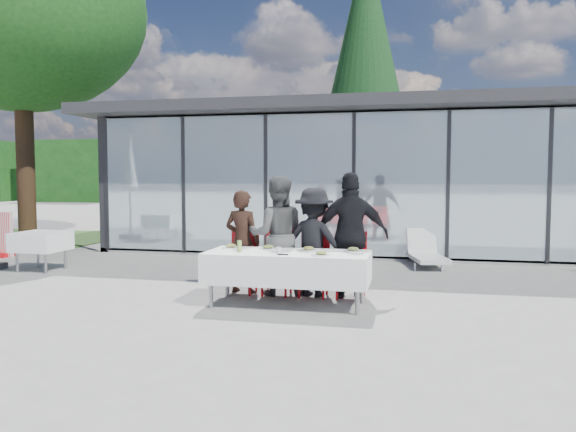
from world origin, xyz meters
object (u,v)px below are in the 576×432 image
(diner_chair_b, at_px, (278,259))
(plate_extra, at_px, (321,254))
(plate_c, at_px, (309,249))
(diner_d, at_px, (351,235))
(folded_eyeglasses, at_px, (283,254))
(deciduous_tree, at_px, (21,8))
(diner_chair_c, at_px, (314,260))
(juice_bottle, at_px, (239,246))
(plate_b, at_px, (268,248))
(plate_d, at_px, (353,250))
(diner_a, at_px, (242,242))
(diner_c, at_px, (314,242))
(spare_table_left, at_px, (41,242))
(conifer_tree, at_px, (365,62))
(diner_chair_d, at_px, (351,261))
(plate_a, at_px, (231,247))
(diner_b, at_px, (277,236))
(lounger, at_px, (426,253))
(dining_table, at_px, (288,267))
(diner_chair_a, at_px, (243,258))

(diner_chair_b, xyz_separation_m, plate_extra, (0.83, -1.02, 0.24))
(plate_c, bearing_deg, diner_d, 45.37)
(folded_eyeglasses, xyz_separation_m, deciduous_tree, (-9.09, 6.79, 5.72))
(diner_chair_c, xyz_separation_m, juice_bottle, (-0.91, -0.87, 0.29))
(plate_b, relative_size, plate_d, 1.00)
(diner_a, relative_size, plate_c, 5.92)
(diner_c, bearing_deg, diner_chair_c, -77.92)
(diner_chair_b, relative_size, plate_b, 3.64)
(spare_table_left, distance_m, conifer_tree, 13.84)
(diner_chair_d, xyz_separation_m, juice_bottle, (-1.47, -0.87, 0.29))
(plate_a, bearing_deg, diner_b, 40.63)
(diner_a, height_order, lounger, diner_a)
(diner_chair_c, relative_size, lounger, 0.68)
(diner_chair_c, xyz_separation_m, spare_table_left, (-5.47, 1.08, 0.02))
(diner_chair_c, height_order, deciduous_tree, deciduous_tree)
(juice_bottle, bearing_deg, folded_eyeglasses, -16.25)
(diner_chair_d, height_order, plate_extra, diner_chair_d)
(diner_d, xyz_separation_m, plate_c, (-0.54, -0.55, -0.15))
(lounger, bearing_deg, dining_table, -115.90)
(diner_chair_d, bearing_deg, diner_b, -177.75)
(diner_chair_b, height_order, plate_c, diner_chair_b)
(plate_d, bearing_deg, diner_chair_d, 98.39)
(deciduous_tree, bearing_deg, diner_a, -35.12)
(diner_c, height_order, conifer_tree, conifer_tree)
(diner_b, xyz_separation_m, plate_c, (0.58, -0.55, -0.12))
(dining_table, height_order, deciduous_tree, deciduous_tree)
(diner_chair_b, height_order, spare_table_left, diner_chair_b)
(diner_chair_d, bearing_deg, conifer_tree, 93.98)
(conifer_tree, bearing_deg, diner_chair_b, -91.07)
(diner_chair_b, distance_m, conifer_tree, 13.85)
(diner_chair_a, relative_size, diner_chair_b, 1.00)
(diner_chair_a, xyz_separation_m, diner_d, (1.68, -0.04, 0.39))
(diner_b, distance_m, diner_chair_d, 1.18)
(diner_chair_b, bearing_deg, plate_b, -91.74)
(diner_chair_b, distance_m, diner_d, 1.19)
(folded_eyeglasses, bearing_deg, spare_table_left, 157.72)
(diner_chair_c, relative_size, conifer_tree, 0.09)
(lounger, bearing_deg, folded_eyeglasses, -114.18)
(diner_a, relative_size, diner_chair_b, 1.63)
(diner_chair_a, bearing_deg, plate_a, -92.24)
(diner_c, bearing_deg, conifer_tree, -76.45)
(dining_table, distance_m, spare_table_left, 5.54)
(dining_table, bearing_deg, spare_table_left, 160.67)
(folded_eyeglasses, distance_m, spare_table_left, 5.66)
(plate_d, distance_m, juice_bottle, 1.58)
(spare_table_left, bearing_deg, diner_b, -12.94)
(plate_d, distance_m, conifer_tree, 14.28)
(diner_d, bearing_deg, deciduous_tree, -38.55)
(plate_extra, bearing_deg, conifer_tree, 92.49)
(plate_b, relative_size, plate_c, 1.00)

